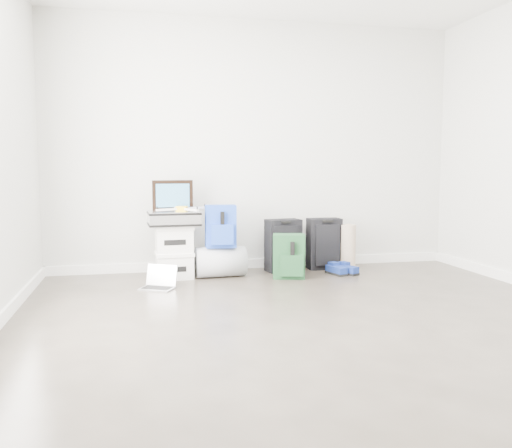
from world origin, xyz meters
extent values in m
plane|color=#322C24|center=(0.00, 0.00, 0.00)|extent=(5.00, 5.00, 0.00)
cube|color=silver|center=(0.00, 2.50, 1.35)|extent=(4.50, 0.02, 2.70)
cube|color=white|center=(0.00, 2.49, 0.05)|extent=(4.50, 0.02, 0.10)
cube|color=white|center=(-0.93, 2.10, 0.12)|extent=(0.37, 0.30, 0.23)
cube|color=white|center=(-0.93, 2.10, 0.25)|extent=(0.39, 0.32, 0.04)
cube|color=white|center=(-0.93, 2.10, 0.39)|extent=(0.37, 0.30, 0.23)
cube|color=white|center=(-0.93, 2.10, 0.52)|extent=(0.39, 0.32, 0.04)
cube|color=#B2B2B7|center=(-0.93, 2.10, 0.61)|extent=(0.51, 0.39, 0.14)
cube|color=black|center=(-0.93, 2.20, 0.84)|extent=(0.41, 0.06, 0.31)
cube|color=teal|center=(-0.93, 2.19, 0.84)|extent=(0.34, 0.04, 0.24)
cube|color=yellow|center=(-0.85, 2.08, 0.71)|extent=(0.13, 0.13, 0.05)
cube|color=white|center=(-0.72, 2.15, 0.71)|extent=(0.27, 0.15, 0.02)
cube|color=white|center=(-0.92, 2.21, 0.71)|extent=(0.15, 0.27, 0.02)
cube|color=white|center=(-0.98, 2.02, 0.71)|extent=(0.27, 0.15, 0.02)
cube|color=white|center=(-0.78, 1.95, 0.71)|extent=(0.15, 0.27, 0.02)
cylinder|color=#9A9EA3|center=(-0.46, 2.08, 0.16)|extent=(0.52, 0.34, 0.31)
cube|color=#194EA8|center=(-0.46, 2.06, 0.52)|extent=(0.32, 0.20, 0.43)
cube|color=#194EA8|center=(-0.46, 1.95, 0.45)|extent=(0.23, 0.07, 0.20)
cube|color=black|center=(0.25, 2.24, 0.28)|extent=(0.39, 0.26, 0.56)
cube|color=black|center=(0.25, 2.12, 0.28)|extent=(0.27, 0.07, 0.45)
cube|color=black|center=(0.25, 2.12, 0.54)|extent=(0.11, 0.04, 0.02)
cube|color=#13361B|center=(0.21, 1.87, 0.22)|extent=(0.36, 0.27, 0.45)
cube|color=#13361B|center=(0.21, 1.76, 0.15)|extent=(0.24, 0.12, 0.21)
cube|color=black|center=(0.72, 2.28, 0.28)|extent=(0.36, 0.20, 0.56)
cube|color=black|center=(0.72, 2.16, 0.28)|extent=(0.27, 0.03, 0.45)
cube|color=black|center=(0.72, 2.16, 0.54)|extent=(0.12, 0.03, 0.03)
cube|color=black|center=(0.74, 1.93, 0.01)|extent=(0.18, 0.28, 0.02)
cube|color=#193697|center=(0.74, 1.93, 0.06)|extent=(0.17, 0.27, 0.06)
cube|color=black|center=(0.86, 1.93, 0.01)|extent=(0.21, 0.28, 0.02)
cube|color=#193697|center=(0.86, 1.93, 0.06)|extent=(0.20, 0.27, 0.06)
cylinder|color=gray|center=(0.96, 2.15, 0.25)|extent=(0.16, 0.16, 0.50)
cube|color=#B9B9BE|center=(-1.12, 1.63, 0.01)|extent=(0.36, 0.32, 0.01)
cube|color=black|center=(-1.12, 1.63, 0.01)|extent=(0.29, 0.24, 0.00)
cube|color=black|center=(-1.07, 1.72, 0.11)|extent=(0.27, 0.15, 0.20)
camera|label=1|loc=(-1.28, -3.35, 1.12)|focal=38.00mm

